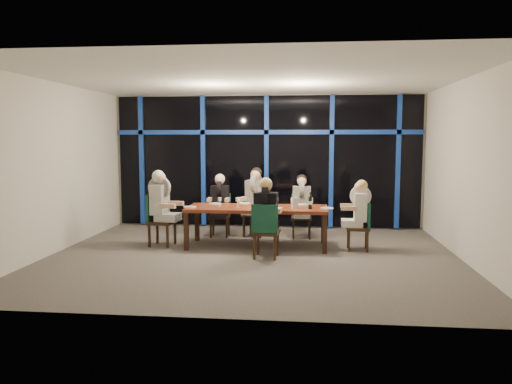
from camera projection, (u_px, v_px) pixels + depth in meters
room at (252, 138)px, 8.33m from camera, size 7.04×7.00×3.02m
window_wall at (267, 159)px, 11.28m from camera, size 6.86×0.43×2.94m
dining_table at (257, 211)px, 9.27m from camera, size 2.60×1.00×0.75m
chair_far_left at (220, 212)px, 10.35m from camera, size 0.42×0.42×0.88m
chair_far_mid at (257, 210)px, 10.36m from camera, size 0.56×0.56×0.97m
chair_far_right at (301, 213)px, 10.20m from camera, size 0.42×0.42×0.88m
chair_end_left at (158, 217)px, 9.37m from camera, size 0.50×0.50×0.97m
chair_end_right at (362, 224)px, 8.98m from camera, size 0.42×0.42×0.87m
chair_near_mid at (265, 228)px, 8.34m from camera, size 0.47×0.47×0.93m
diner_far_left at (220, 196)px, 10.23m from camera, size 0.44×0.55×0.86m
diner_far_mid at (255, 192)px, 10.24m from camera, size 0.57×0.66×0.95m
diner_far_right at (302, 197)px, 10.09m from camera, size 0.44×0.55×0.86m
diner_end_left at (161, 197)px, 9.31m from camera, size 0.63×0.52×0.95m
diner_end_right at (359, 204)px, 8.96m from camera, size 0.55×0.44×0.85m
diner_near_mid at (266, 206)px, 8.38m from camera, size 0.48×0.60×0.91m
plate_far_left at (215, 204)px, 9.68m from camera, size 0.24×0.24×0.01m
plate_far_mid at (244, 203)px, 9.75m from camera, size 0.24×0.24×0.01m
plate_far_right at (302, 205)px, 9.54m from camera, size 0.24×0.24×0.01m
plate_end_left at (190, 207)px, 9.20m from camera, size 0.24×0.24×0.01m
plate_end_right at (327, 208)px, 9.04m from camera, size 0.24×0.24×0.01m
plate_near_mid at (271, 209)px, 8.94m from camera, size 0.24×0.24×0.01m
wine_bottle at (310, 202)px, 9.00m from camera, size 0.07×0.07×0.30m
water_pitcher at (294, 203)px, 9.03m from camera, size 0.13×0.11×0.20m
tea_light at (256, 207)px, 9.10m from camera, size 0.05×0.05×0.03m
wine_glass_a at (238, 200)px, 9.20m from camera, size 0.07×0.07×0.18m
wine_glass_b at (265, 200)px, 9.28m from camera, size 0.07×0.07×0.18m
wine_glass_c at (276, 200)px, 9.22m from camera, size 0.07×0.07×0.19m
wine_glass_d at (220, 200)px, 9.32m from camera, size 0.07×0.07×0.17m
wine_glass_e at (311, 200)px, 9.22m from camera, size 0.07×0.07×0.18m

